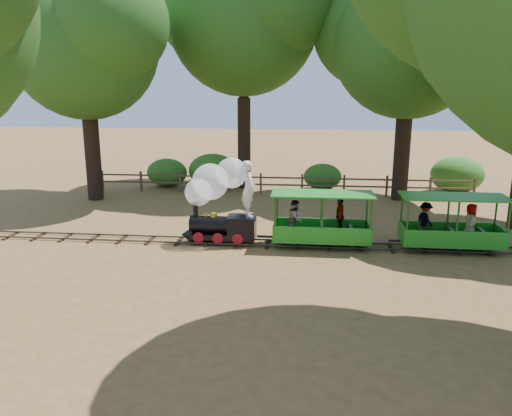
# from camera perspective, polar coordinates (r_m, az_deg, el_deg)

# --- Properties ---
(ground) EXTENTS (90.00, 90.00, 0.00)m
(ground) POSITION_cam_1_polar(r_m,az_deg,el_deg) (16.56, 1.33, -4.21)
(ground) COLOR #966840
(ground) RESTS_ON ground
(track) EXTENTS (22.00, 1.00, 0.10)m
(track) POSITION_cam_1_polar(r_m,az_deg,el_deg) (16.54, 1.33, -3.99)
(track) COLOR #3F3D3A
(track) RESTS_ON ground
(locomotive) EXTENTS (2.60, 1.20, 2.92)m
(locomotive) POSITION_cam_1_polar(r_m,az_deg,el_deg) (16.40, -4.28, 1.59)
(locomotive) COLOR black
(locomotive) RESTS_ON ground
(carriage_front) EXTENTS (3.25, 1.43, 1.69)m
(carriage_front) POSITION_cam_1_polar(r_m,az_deg,el_deg) (16.33, 7.24, -1.76)
(carriage_front) COLOR #1E891E
(carriage_front) RESTS_ON track
(carriage_rear) EXTENTS (3.25, 1.41, 1.69)m
(carriage_rear) POSITION_cam_1_polar(r_m,az_deg,el_deg) (16.95, 21.17, -2.05)
(carriage_rear) COLOR #1E891E
(carriage_rear) RESTS_ON track
(oak_nw) EXTENTS (8.01, 7.05, 10.03)m
(oak_nw) POSITION_cam_1_polar(r_m,az_deg,el_deg) (23.98, -19.09, 17.94)
(oak_nw) COLOR #2D2116
(oak_nw) RESTS_ON ground
(oak_nc) EXTENTS (9.10, 8.01, 11.86)m
(oak_nc) POSITION_cam_1_polar(r_m,az_deg,el_deg) (25.74, -1.51, 21.54)
(oak_nc) COLOR #2D2116
(oak_nc) RESTS_ON ground
(oak_ne) EXTENTS (8.40, 7.39, 10.37)m
(oak_ne) POSITION_cam_1_polar(r_m,az_deg,el_deg) (23.76, 17.09, 18.62)
(oak_ne) COLOR #2D2116
(oak_ne) RESTS_ON ground
(fence) EXTENTS (18.10, 0.10, 1.00)m
(fence) POSITION_cam_1_polar(r_m,az_deg,el_deg) (24.16, 2.91, 2.95)
(fence) COLOR brown
(fence) RESTS_ON ground
(shrub_west) EXTENTS (2.11, 1.62, 1.46)m
(shrub_west) POSITION_cam_1_polar(r_m,az_deg,el_deg) (26.41, -10.14, 4.02)
(shrub_west) COLOR #2D6B1E
(shrub_west) RESTS_ON ground
(shrub_mid_w) EXTENTS (2.52, 1.94, 1.75)m
(shrub_mid_w) POSITION_cam_1_polar(r_m,az_deg,el_deg) (25.82, -4.95, 4.29)
(shrub_mid_w) COLOR #2D6B1E
(shrub_mid_w) RESTS_ON ground
(shrub_mid_e) EXTENTS (1.91, 1.47, 1.32)m
(shrub_mid_e) POSITION_cam_1_polar(r_m,az_deg,el_deg) (25.40, 7.61, 3.57)
(shrub_mid_e) COLOR #2D6B1E
(shrub_mid_e) RESTS_ON ground
(shrub_east) EXTENTS (2.57, 1.98, 1.78)m
(shrub_east) POSITION_cam_1_polar(r_m,az_deg,el_deg) (26.37, 22.00, 3.57)
(shrub_east) COLOR #2D6B1E
(shrub_east) RESTS_ON ground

